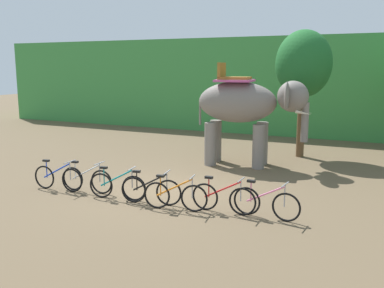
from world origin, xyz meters
name	(u,v)px	position (x,y,z in m)	size (l,w,h in m)	color
ground_plane	(164,192)	(0.00, 0.00, 0.00)	(80.00, 80.00, 0.00)	brown
foliage_hedge	(283,85)	(0.00, 14.55, 2.59)	(36.00, 6.00, 5.18)	#3D8E42
tree_left	(304,65)	(2.60, 6.80, 3.70)	(2.21, 2.21, 5.07)	brown
elephant	(246,106)	(1.06, 4.34, 2.20)	(4.22, 2.13, 3.78)	slate
bike_blue	(58,178)	(-2.92, -1.21, 0.39)	(1.71, 0.52, 0.92)	black
bike_white	(87,179)	(-2.03, -0.99, 0.39)	(1.71, 0.52, 0.92)	black
bike_teal	(117,186)	(-0.82, -1.19, 0.39)	(1.70, 0.52, 0.92)	black
bike_black	(151,190)	(0.25, -1.18, 0.39)	(1.69, 0.52, 0.92)	black
bike_orange	(175,196)	(1.07, -1.34, 0.39)	(1.69, 0.52, 0.92)	black
bike_red	(223,198)	(2.25, -1.00, 0.39)	(1.71, 0.52, 0.92)	black
bike_pink	(266,203)	(3.33, -0.93, 0.39)	(1.71, 0.52, 0.92)	black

